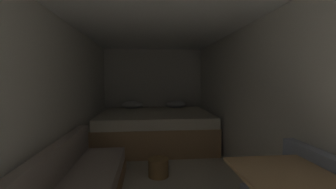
{
  "coord_description": "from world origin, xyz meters",
  "views": [
    {
      "loc": [
        -0.16,
        -0.73,
        1.4
      ],
      "look_at": [
        0.13,
        2.25,
        1.18
      ],
      "focal_mm": 22.86,
      "sensor_mm": 36.0,
      "label": 1
    }
  ],
  "objects": [
    {
      "name": "ground_plane",
      "position": [
        0.0,
        1.91,
        0.0
      ],
      "size": [
        7.42,
        7.42,
        0.0
      ],
      "primitive_type": "plane",
      "color": "beige"
    },
    {
      "name": "ceiling_slab",
      "position": [
        0.0,
        1.91,
        2.17
      ],
      "size": [
        2.51,
        5.42,
        0.05
      ],
      "primitive_type": "cube",
      "color": "white",
      "rests_on": "wall_left"
    },
    {
      "name": "wall_left",
      "position": [
        -1.23,
        1.91,
        1.07
      ],
      "size": [
        0.05,
        5.42,
        2.14
      ],
      "primitive_type": "cube",
      "color": "silver",
      "rests_on": "ground"
    },
    {
      "name": "wicker_basket",
      "position": [
        -0.01,
        2.27,
        0.13
      ],
      "size": [
        0.29,
        0.29,
        0.26
      ],
      "color": "olive",
      "rests_on": "ground"
    },
    {
      "name": "wall_right",
      "position": [
        1.23,
        1.91,
        1.07
      ],
      "size": [
        0.05,
        5.42,
        2.14
      ],
      "primitive_type": "cube",
      "color": "silver",
      "rests_on": "ground"
    },
    {
      "name": "wall_back",
      "position": [
        0.0,
        4.65,
        1.07
      ],
      "size": [
        2.51,
        0.05,
        2.14
      ],
      "primitive_type": "cube",
      "color": "silver",
      "rests_on": "ground"
    },
    {
      "name": "bed",
      "position": [
        0.0,
        3.73,
        0.36
      ],
      "size": [
        2.29,
        1.7,
        0.88
      ],
      "color": "tan",
      "rests_on": "ground"
    }
  ]
}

